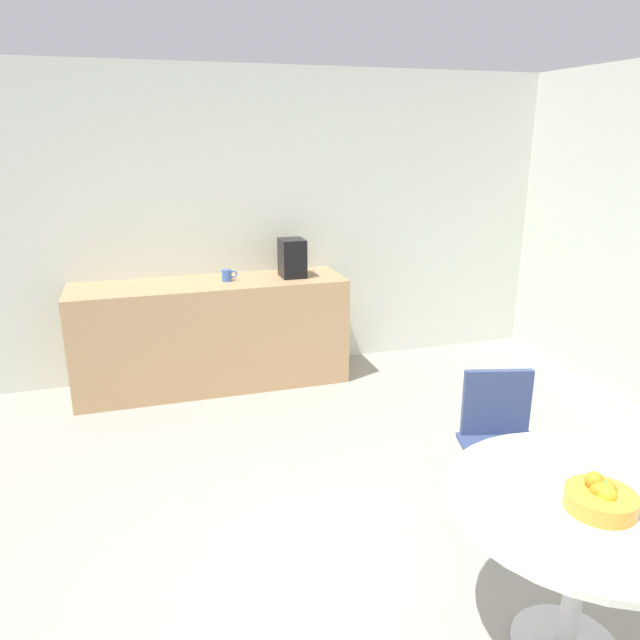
% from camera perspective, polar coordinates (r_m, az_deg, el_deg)
% --- Properties ---
extents(ground_plane, '(6.00, 6.00, 0.00)m').
position_cam_1_polar(ground_plane, '(3.08, 1.58, -24.63)').
color(ground_plane, '#9E998E').
extents(wall_back, '(6.00, 0.10, 2.60)m').
position_cam_1_polar(wall_back, '(5.28, -8.85, 8.82)').
color(wall_back, silver).
rests_on(wall_back, ground_plane).
extents(counter_block, '(2.23, 0.60, 0.90)m').
position_cam_1_polar(counter_block, '(5.11, -10.21, -1.35)').
color(counter_block, tan).
rests_on(counter_block, ground_plane).
extents(round_table, '(1.08, 1.08, 0.73)m').
position_cam_1_polar(round_table, '(2.67, 23.71, -17.78)').
color(round_table, silver).
rests_on(round_table, ground_plane).
extents(chair_navy, '(0.51, 0.51, 0.83)m').
position_cam_1_polar(chair_navy, '(3.46, 16.75, -9.92)').
color(chair_navy, silver).
rests_on(chair_navy, ground_plane).
extents(fruit_bowl, '(0.26, 0.26, 0.13)m').
position_cam_1_polar(fruit_bowl, '(2.53, 25.15, -15.04)').
color(fruit_bowl, gold).
rests_on(fruit_bowl, round_table).
extents(mug_white, '(0.13, 0.08, 0.09)m').
position_cam_1_polar(mug_white, '(4.99, -8.82, 4.23)').
color(mug_white, '#3F66BF').
rests_on(mug_white, counter_block).
extents(coffee_maker, '(0.20, 0.24, 0.32)m').
position_cam_1_polar(coffee_maker, '(5.07, -2.66, 5.92)').
color(coffee_maker, black).
rests_on(coffee_maker, counter_block).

